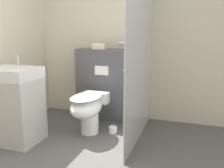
% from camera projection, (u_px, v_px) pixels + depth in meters
% --- Properties ---
extents(wall_back, '(8.00, 0.06, 2.50)m').
position_uv_depth(wall_back, '(123.00, 41.00, 3.99)').
color(wall_back, beige).
rests_on(wall_back, ground_plane).
extents(partition_panel, '(0.90, 0.29, 1.13)m').
position_uv_depth(partition_panel, '(105.00, 85.00, 3.99)').
color(partition_panel, '#4C4C51').
rests_on(partition_panel, ground_plane).
extents(shower_glass, '(0.04, 1.51, 2.12)m').
position_uv_depth(shower_glass, '(141.00, 59.00, 3.15)').
color(shower_glass, silver).
rests_on(shower_glass, ground_plane).
extents(toilet, '(0.39, 0.71, 0.56)m').
position_uv_depth(toilet, '(88.00, 109.00, 3.41)').
color(toilet, white).
rests_on(toilet, ground_plane).
extents(sink_vanity, '(0.64, 0.51, 1.10)m').
position_uv_depth(sink_vanity, '(14.00, 105.00, 3.16)').
color(sink_vanity, beige).
rests_on(sink_vanity, ground_plane).
extents(hair_drier, '(0.16, 0.06, 0.12)m').
position_uv_depth(hair_drier, '(124.00, 44.00, 3.79)').
color(hair_drier, '#B7B7BC').
rests_on(hair_drier, partition_panel).
extents(folded_towel, '(0.20, 0.17, 0.09)m').
position_uv_depth(folded_towel, '(100.00, 46.00, 3.86)').
color(folded_towel, beige).
rests_on(folded_towel, partition_panel).
extents(spare_toilet_roll, '(0.12, 0.12, 0.09)m').
position_uv_depth(spare_toilet_roll, '(113.00, 130.00, 3.51)').
color(spare_toilet_roll, white).
rests_on(spare_toilet_roll, ground_plane).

